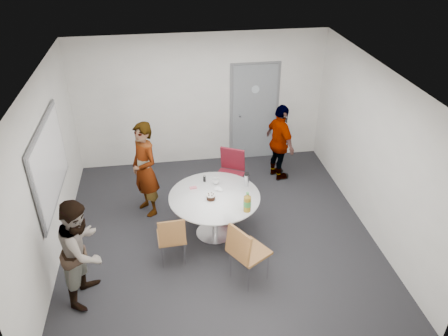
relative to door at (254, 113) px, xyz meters
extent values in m
plane|color=#232327|center=(-1.10, -2.48, -1.03)|extent=(5.00, 5.00, 0.00)
plane|color=silver|center=(-1.10, -2.48, 1.67)|extent=(5.00, 5.00, 0.00)
plane|color=silver|center=(-1.10, 0.02, 0.32)|extent=(5.00, 0.00, 5.00)
plane|color=silver|center=(-3.60, -2.48, 0.32)|extent=(0.00, 5.00, 5.00)
plane|color=silver|center=(1.40, -2.48, 0.32)|extent=(0.00, 5.00, 5.00)
plane|color=silver|center=(-1.10, -4.98, 0.32)|extent=(5.00, 0.00, 5.00)
cube|color=slate|center=(0.00, -0.01, 0.00)|extent=(0.90, 0.05, 2.05)
cube|color=slate|center=(0.00, 0.01, 0.00)|extent=(1.02, 0.04, 2.12)
cylinder|color=#B2BFC6|center=(0.00, -0.04, 0.52)|extent=(0.16, 0.01, 0.16)
cylinder|color=silver|center=(-0.32, -0.07, -0.01)|extent=(0.04, 0.14, 0.04)
cube|color=slate|center=(-3.56, -2.28, 0.42)|extent=(0.03, 1.90, 1.25)
cube|color=white|center=(-3.54, -2.28, 0.42)|extent=(0.01, 1.78, 1.13)
cylinder|color=white|center=(-1.15, -2.48, -0.28)|extent=(1.45, 1.45, 0.03)
cylinder|color=silver|center=(-1.15, -2.48, -0.65)|extent=(0.09, 0.09, 0.71)
cylinder|color=silver|center=(-1.15, -2.48, -1.01)|extent=(0.62, 0.62, 0.02)
cylinder|color=white|center=(-1.22, -2.58, -0.27)|extent=(0.18, 0.18, 0.01)
cylinder|color=black|center=(-1.22, -2.58, -0.23)|extent=(0.13, 0.13, 0.07)
cylinder|color=white|center=(-1.22, -2.58, -0.18)|extent=(0.14, 0.14, 0.02)
cylinder|color=olive|center=(-0.72, -2.94, -0.14)|extent=(0.11, 0.11, 0.25)
cylinder|color=#36883C|center=(-0.72, -2.94, -0.13)|extent=(0.11, 0.11, 0.09)
cone|color=olive|center=(-0.72, -2.94, 0.01)|extent=(0.11, 0.11, 0.05)
cylinder|color=#4AA54D|center=(-0.72, -2.94, 0.05)|extent=(0.04, 0.04, 0.03)
imported|color=white|center=(-1.09, -2.13, -0.22)|extent=(0.16, 0.16, 0.09)
cylinder|color=black|center=(-1.26, -2.03, -0.22)|extent=(0.05, 0.05, 0.11)
cylinder|color=silver|center=(-0.60, -2.27, -0.17)|extent=(0.08, 0.08, 0.21)
cylinder|color=black|center=(-0.60, -2.27, -0.05)|extent=(0.08, 0.08, 0.03)
cube|color=#D26979|center=(-1.47, -2.22, -0.26)|extent=(0.12, 0.07, 0.02)
ellipsoid|color=white|center=(-1.07, -2.34, -0.25)|extent=(0.19, 0.19, 0.03)
cube|color=brown|center=(-1.87, -3.00, -0.58)|extent=(0.44, 0.44, 0.03)
cube|color=brown|center=(-1.86, -3.20, -0.36)|extent=(0.40, 0.11, 0.39)
cylinder|color=silver|center=(-1.72, -2.82, -0.81)|extent=(0.02, 0.02, 0.44)
cylinder|color=silver|center=(-2.05, -2.84, -0.81)|extent=(0.02, 0.02, 0.44)
cylinder|color=silver|center=(-1.70, -3.16, -0.81)|extent=(0.02, 0.02, 0.44)
cylinder|color=silver|center=(-2.03, -3.18, -0.81)|extent=(0.02, 0.02, 0.44)
cube|color=brown|center=(-0.79, -3.56, -0.52)|extent=(0.65, 0.65, 0.04)
cube|color=brown|center=(-0.98, -3.68, -0.27)|extent=(0.32, 0.43, 0.45)
cylinder|color=silver|center=(-0.53, -3.62, -0.77)|extent=(0.02, 0.02, 0.50)
cylinder|color=silver|center=(-0.73, -3.30, -0.77)|extent=(0.02, 0.02, 0.50)
cylinder|color=silver|center=(-0.85, -3.83, -0.77)|extent=(0.02, 0.02, 0.50)
cylinder|color=silver|center=(-1.06, -3.50, -0.77)|extent=(0.02, 0.02, 0.50)
cube|color=maroon|center=(-0.78, -1.57, -0.52)|extent=(0.63, 0.63, 0.04)
cube|color=maroon|center=(-0.67, -1.37, -0.27)|extent=(0.44, 0.30, 0.45)
cylinder|color=silver|center=(-1.03, -1.65, -0.77)|extent=(0.02, 0.02, 0.50)
cylinder|color=silver|center=(-0.70, -1.82, -0.77)|extent=(0.02, 0.02, 0.50)
cylinder|color=silver|center=(-0.86, -1.31, -0.77)|extent=(0.02, 0.02, 0.50)
cylinder|color=silver|center=(-0.52, -1.49, -0.77)|extent=(0.02, 0.02, 0.50)
imported|color=#A5C6EA|center=(-2.24, -1.68, -0.17)|extent=(0.67, 0.75, 1.71)
imported|color=white|center=(-3.05, -3.52, -0.24)|extent=(0.77, 0.89, 1.57)
imported|color=black|center=(0.33, -0.91, -0.25)|extent=(0.62, 0.98, 1.55)
camera|label=1|loc=(-1.85, -8.12, 3.67)|focal=35.00mm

